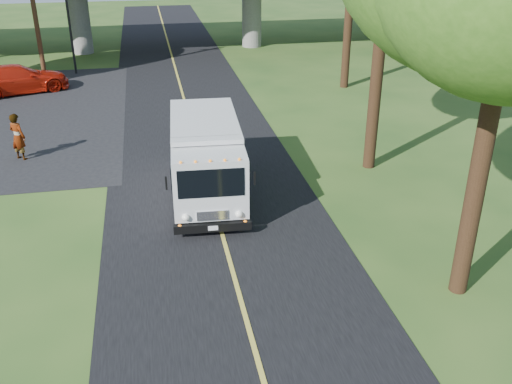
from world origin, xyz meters
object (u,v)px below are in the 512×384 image
object	(u,v)px
step_van	(206,157)
red_sedan	(18,79)
pedestrian	(18,137)
traffic_signal	(69,19)

from	to	relation	value
step_van	red_sedan	size ratio (longest dim) A/B	1.20
red_sedan	pedestrian	world-z (taller)	pedestrian
step_van	pedestrian	xyz separation A→B (m)	(-6.79, 4.53, -0.46)
red_sedan	pedestrian	distance (m)	10.10
step_van	pedestrian	size ratio (longest dim) A/B	3.34
traffic_signal	step_van	distance (m)	19.26
traffic_signal	red_sedan	world-z (taller)	traffic_signal
traffic_signal	pedestrian	distance (m)	13.93
pedestrian	traffic_signal	bearing A→B (deg)	-57.47
traffic_signal	pedestrian	size ratio (longest dim) A/B	2.80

